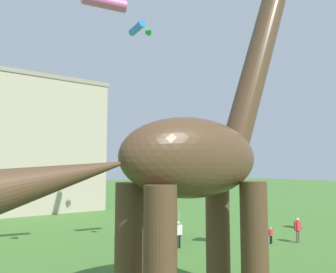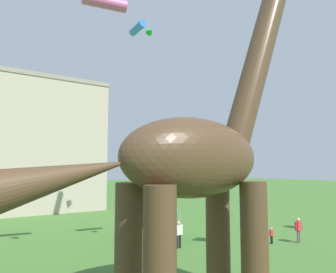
{
  "view_description": "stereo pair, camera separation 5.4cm",
  "coord_description": "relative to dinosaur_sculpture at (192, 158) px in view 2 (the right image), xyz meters",
  "views": [
    {
      "loc": [
        -7.14,
        -4.19,
        5.44
      ],
      "look_at": [
        0.89,
        7.26,
        6.78
      ],
      "focal_mm": 34.22,
      "sensor_mm": 36.0,
      "label": 1
    },
    {
      "loc": [
        -7.09,
        -4.22,
        5.44
      ],
      "look_at": [
        0.89,
        7.26,
        6.78
      ],
      "focal_mm": 34.22,
      "sensor_mm": 36.0,
      "label": 2
    }
  ],
  "objects": [
    {
      "name": "dinosaur_sculpture",
      "position": [
        0.0,
        0.0,
        0.0
      ],
      "size": [
        15.41,
        3.26,
        16.1
      ],
      "rotation": [
        0.0,
        0.0,
        -0.59
      ],
      "color": "#513823",
      "rests_on": "ground_plane"
    },
    {
      "name": "person_vendor_side",
      "position": [
        11.21,
        4.89,
        -5.13
      ],
      "size": [
        0.43,
        0.19,
        1.14
      ],
      "rotation": [
        0.0,
        0.0,
        2.96
      ],
      "color": "black",
      "rests_on": "ground_plane"
    },
    {
      "name": "person_strolling_adult",
      "position": [
        13.04,
        3.93,
        -4.75
      ],
      "size": [
        0.66,
        0.29,
        1.78
      ],
      "rotation": [
        0.0,
        0.0,
        4.92
      ],
      "color": "#6B6056",
      "rests_on": "ground_plane"
    },
    {
      "name": "person_watching_child",
      "position": [
        5.04,
        7.68,
        -4.74
      ],
      "size": [
        0.67,
        0.29,
        1.79
      ],
      "rotation": [
        0.0,
        0.0,
        1.24
      ],
      "color": "black",
      "rests_on": "ground_plane"
    },
    {
      "name": "festival_canopy_tent",
      "position": [
        5.14,
        10.84,
        -3.28
      ],
      "size": [
        3.15,
        3.15,
        3.0
      ],
      "color": "#B2B2B7",
      "rests_on": "ground_plane"
    },
    {
      "name": "kite_mid_right",
      "position": [
        -1.34,
        5.85,
        8.9
      ],
      "size": [
        2.57,
        2.32,
        0.73
      ],
      "color": "pink"
    },
    {
      "name": "kite_far_right",
      "position": [
        5.46,
        13.88,
        11.92
      ],
      "size": [
        2.02,
        2.33,
        0.67
      ],
      "color": "#287AE5"
    },
    {
      "name": "background_building_block",
      "position": [
        1.74,
        33.13,
        2.41
      ],
      "size": [
        14.67,
        9.91,
        16.44
      ],
      "color": "#B7A893",
      "rests_on": "ground_plane"
    }
  ]
}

